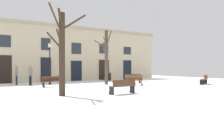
{
  "coord_description": "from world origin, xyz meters",
  "views": [
    {
      "loc": [
        -9.85,
        -13.75,
        1.64
      ],
      "look_at": [
        0.0,
        1.96,
        1.36
      ],
      "focal_mm": 34.6,
      "sensor_mm": 36.0,
      "label": 1
    }
  ],
  "objects_px": {
    "bench_facing_shops": "(204,79)",
    "person_strolling": "(30,74)",
    "litter_bin": "(109,77)",
    "streetlamp": "(50,59)",
    "bench_back_to_back_right": "(123,86)",
    "bench_by_litter_bin": "(132,78)",
    "person_by_shop_door": "(17,74)",
    "tree_center": "(106,56)",
    "tree_near_facade": "(62,51)",
    "bench_near_center_tree": "(134,80)",
    "bench_near_lamp": "(53,81)"
  },
  "relations": [
    {
      "from": "person_strolling",
      "to": "tree_center",
      "type": "bearing_deg",
      "value": -121.02
    },
    {
      "from": "tree_center",
      "to": "person_strolling",
      "type": "xyz_separation_m",
      "value": [
        -6.25,
        2.37,
        -1.66
      ]
    },
    {
      "from": "bench_near_lamp",
      "to": "bench_facing_shops",
      "type": "bearing_deg",
      "value": -22.19
    },
    {
      "from": "bench_near_center_tree",
      "to": "person_by_shop_door",
      "type": "bearing_deg",
      "value": -173.21
    },
    {
      "from": "bench_back_to_back_right",
      "to": "bench_near_center_tree",
      "type": "height_order",
      "value": "bench_near_center_tree"
    },
    {
      "from": "streetlamp",
      "to": "bench_near_lamp",
      "type": "height_order",
      "value": "streetlamp"
    },
    {
      "from": "bench_back_to_back_right",
      "to": "bench_near_lamp",
      "type": "height_order",
      "value": "bench_back_to_back_right"
    },
    {
      "from": "tree_center",
      "to": "litter_bin",
      "type": "bearing_deg",
      "value": 55.43
    },
    {
      "from": "bench_back_to_back_right",
      "to": "bench_by_litter_bin",
      "type": "distance_m",
      "value": 9.22
    },
    {
      "from": "streetlamp",
      "to": "litter_bin",
      "type": "bearing_deg",
      "value": 15.36
    },
    {
      "from": "bench_back_to_back_right",
      "to": "bench_near_lamp",
      "type": "xyz_separation_m",
      "value": [
        -2.15,
        6.82,
        -0.01
      ]
    },
    {
      "from": "bench_facing_shops",
      "to": "litter_bin",
      "type": "bearing_deg",
      "value": -88.87
    },
    {
      "from": "person_by_shop_door",
      "to": "bench_facing_shops",
      "type": "bearing_deg",
      "value": -114.57
    },
    {
      "from": "bench_facing_shops",
      "to": "person_strolling",
      "type": "height_order",
      "value": "person_strolling"
    },
    {
      "from": "tree_near_facade",
      "to": "litter_bin",
      "type": "xyz_separation_m",
      "value": [
        9.28,
        10.08,
        -2.09
      ]
    },
    {
      "from": "bench_facing_shops",
      "to": "person_by_shop_door",
      "type": "bearing_deg",
      "value": -56.01
    },
    {
      "from": "bench_near_lamp",
      "to": "tree_center",
      "type": "bearing_deg",
      "value": -3.94
    },
    {
      "from": "streetlamp",
      "to": "litter_bin",
      "type": "height_order",
      "value": "streetlamp"
    },
    {
      "from": "tree_center",
      "to": "litter_bin",
      "type": "distance_m",
      "value": 6.02
    },
    {
      "from": "bench_near_center_tree",
      "to": "person_by_shop_door",
      "type": "relative_size",
      "value": 0.83
    },
    {
      "from": "tree_center",
      "to": "bench_back_to_back_right",
      "type": "xyz_separation_m",
      "value": [
        -2.73,
        -6.61,
        -2.21
      ]
    },
    {
      "from": "bench_facing_shops",
      "to": "person_strolling",
      "type": "relative_size",
      "value": 1.03
    },
    {
      "from": "tree_center",
      "to": "bench_back_to_back_right",
      "type": "relative_size",
      "value": 2.83
    },
    {
      "from": "bench_back_to_back_right",
      "to": "person_by_shop_door",
      "type": "distance_m",
      "value": 11.46
    },
    {
      "from": "litter_bin",
      "to": "streetlamp",
      "type": "bearing_deg",
      "value": -164.64
    },
    {
      "from": "litter_bin",
      "to": "person_by_shop_door",
      "type": "bearing_deg",
      "value": -176.37
    },
    {
      "from": "bench_facing_shops",
      "to": "tree_near_facade",
      "type": "bearing_deg",
      "value": -23.07
    },
    {
      "from": "bench_back_to_back_right",
      "to": "bench_by_litter_bin",
      "type": "relative_size",
      "value": 0.94
    },
    {
      "from": "tree_near_facade",
      "to": "streetlamp",
      "type": "bearing_deg",
      "value": 78.67
    },
    {
      "from": "bench_by_litter_bin",
      "to": "bench_facing_shops",
      "type": "bearing_deg",
      "value": 17.11
    },
    {
      "from": "tree_center",
      "to": "streetlamp",
      "type": "distance_m",
      "value": 5.17
    },
    {
      "from": "streetlamp",
      "to": "bench_near_lamp",
      "type": "xyz_separation_m",
      "value": [
        -0.37,
        -2.28,
        -1.89
      ]
    },
    {
      "from": "bench_by_litter_bin",
      "to": "person_by_shop_door",
      "type": "relative_size",
      "value": 1.06
    },
    {
      "from": "tree_near_facade",
      "to": "person_by_shop_door",
      "type": "height_order",
      "value": "tree_near_facade"
    },
    {
      "from": "tree_center",
      "to": "bench_facing_shops",
      "type": "height_order",
      "value": "tree_center"
    },
    {
      "from": "tree_center",
      "to": "person_strolling",
      "type": "bearing_deg",
      "value": 159.27
    },
    {
      "from": "bench_facing_shops",
      "to": "bench_near_center_tree",
      "type": "bearing_deg",
      "value": -47.99
    },
    {
      "from": "streetlamp",
      "to": "person_strolling",
      "type": "distance_m",
      "value": 2.19
    },
    {
      "from": "tree_near_facade",
      "to": "bench_by_litter_bin",
      "type": "bearing_deg",
      "value": 31.65
    },
    {
      "from": "streetlamp",
      "to": "litter_bin",
      "type": "relative_size",
      "value": 4.16
    },
    {
      "from": "streetlamp",
      "to": "person_strolling",
      "type": "height_order",
      "value": "streetlamp"
    },
    {
      "from": "litter_bin",
      "to": "bench_by_litter_bin",
      "type": "xyz_separation_m",
      "value": [
        0.15,
        -4.26,
        -0.0
      ]
    },
    {
      "from": "litter_bin",
      "to": "person_strolling",
      "type": "bearing_deg",
      "value": -166.61
    },
    {
      "from": "streetlamp",
      "to": "tree_near_facade",
      "type": "bearing_deg",
      "value": -101.33
    },
    {
      "from": "streetlamp",
      "to": "tree_center",
      "type": "bearing_deg",
      "value": -28.92
    },
    {
      "from": "tree_center",
      "to": "bench_facing_shops",
      "type": "distance_m",
      "value": 9.52
    },
    {
      "from": "bench_near_lamp",
      "to": "person_strolling",
      "type": "xyz_separation_m",
      "value": [
        -1.36,
        2.15,
        0.56
      ]
    },
    {
      "from": "litter_bin",
      "to": "bench_near_lamp",
      "type": "distance_m",
      "value": 9.18
    },
    {
      "from": "bench_by_litter_bin",
      "to": "bench_near_lamp",
      "type": "bearing_deg",
      "value": -114.98
    },
    {
      "from": "person_strolling",
      "to": "bench_by_litter_bin",
      "type": "bearing_deg",
      "value": -112.2
    }
  ]
}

